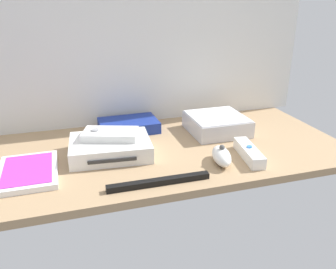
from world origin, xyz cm
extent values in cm
cube|color=#9E7F5B|center=(0.00, 0.00, -1.00)|extent=(100.00, 48.00, 2.00)
cube|color=silver|center=(0.00, 24.60, 32.00)|extent=(110.00, 1.20, 64.00)
cube|color=white|center=(-16.16, 0.03, 2.20)|extent=(22.28, 17.73, 4.40)
cube|color=#2D2D2D|center=(-16.86, -8.14, 2.20)|extent=(12.01, 1.62, 0.80)
cube|color=silver|center=(18.21, 7.38, 2.50)|extent=(17.04, 17.04, 5.00)
cube|color=silver|center=(18.21, 7.38, 5.15)|extent=(16.36, 16.36, 0.30)
cube|color=white|center=(-36.76, -5.29, 0.70)|extent=(13.63, 19.02, 1.40)
cube|color=#B233B2|center=(-36.76, -5.29, 1.48)|extent=(11.17, 16.36, 0.16)
cube|color=navy|center=(-7.95, 16.46, 1.70)|extent=(18.22, 12.33, 3.40)
cube|color=#19D833|center=(-7.84, 10.26, 1.70)|extent=(8.01, 0.55, 0.60)
cube|color=white|center=(18.43, -12.54, 1.50)|extent=(5.81, 15.18, 3.00)
cylinder|color=#387FDB|center=(18.43, -12.54, 3.20)|extent=(1.40, 1.40, 0.40)
ellipsoid|color=white|center=(10.15, -13.32, 2.00)|extent=(6.27, 10.67, 4.00)
sphere|color=#4C4C4C|center=(10.15, -13.32, 4.40)|extent=(1.40, 1.40, 1.40)
cube|color=white|center=(-15.74, 1.38, 5.40)|extent=(16.21, 12.20, 2.00)
cylinder|color=#99999E|center=(-19.53, 2.67, 6.60)|extent=(2.54, 2.54, 0.40)
cube|color=black|center=(-8.04, -19.10, 0.70)|extent=(24.01, 2.00, 1.40)
camera|label=1|loc=(-26.75, -86.59, 40.41)|focal=37.60mm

